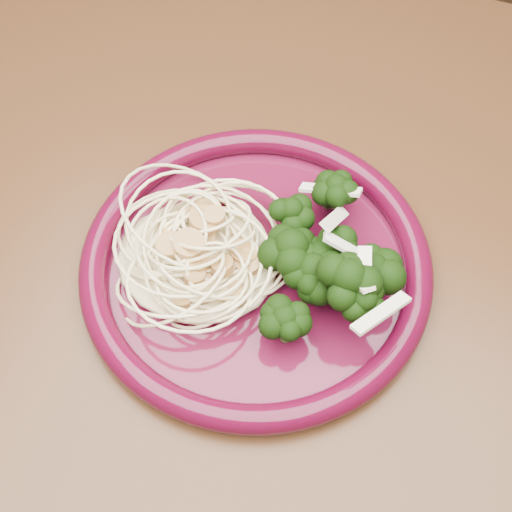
{
  "coord_description": "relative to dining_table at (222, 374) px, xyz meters",
  "views": [
    {
      "loc": [
        0.11,
        -0.21,
        1.18
      ],
      "look_at": [
        0.01,
        0.04,
        0.77
      ],
      "focal_mm": 50.0,
      "sensor_mm": 36.0,
      "label": 1
    }
  ],
  "objects": [
    {
      "name": "dining_table",
      "position": [
        0.0,
        0.0,
        0.0
      ],
      "size": [
        1.2,
        0.8,
        0.75
      ],
      "color": "#472814",
      "rests_on": "ground"
    },
    {
      "name": "dinner_plate",
      "position": [
        0.01,
        0.04,
        0.11
      ],
      "size": [
        0.31,
        0.31,
        0.02
      ],
      "rotation": [
        0.0,
        0.0,
        0.31
      ],
      "color": "#470B20",
      "rests_on": "dining_table"
    },
    {
      "name": "spaghetti_pile",
      "position": [
        -0.03,
        0.03,
        0.12
      ],
      "size": [
        0.14,
        0.13,
        0.03
      ],
      "primitive_type": "ellipsoid",
      "rotation": [
        0.0,
        0.0,
        0.31
      ],
      "color": "#F5E5A7",
      "rests_on": "dinner_plate"
    },
    {
      "name": "scallop_cluster",
      "position": [
        -0.03,
        0.03,
        0.15
      ],
      "size": [
        0.13,
        0.13,
        0.03
      ],
      "primitive_type": null,
      "rotation": [
        0.0,
        0.0,
        0.31
      ],
      "color": "tan",
      "rests_on": "spaghetti_pile"
    },
    {
      "name": "broccoli_pile",
      "position": [
        0.06,
        0.06,
        0.13
      ],
      "size": [
        0.12,
        0.15,
        0.05
      ],
      "primitive_type": "ellipsoid",
      "rotation": [
        0.0,
        0.0,
        0.31
      ],
      "color": "black",
      "rests_on": "dinner_plate"
    },
    {
      "name": "onion_garnish",
      "position": [
        0.06,
        0.06,
        0.16
      ],
      "size": [
        0.08,
        0.1,
        0.05
      ],
      "primitive_type": null,
      "rotation": [
        0.0,
        0.0,
        0.31
      ],
      "color": "#EEE5C7",
      "rests_on": "broccoli_pile"
    }
  ]
}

